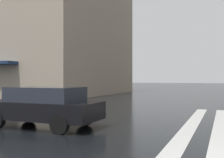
# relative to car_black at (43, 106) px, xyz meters

# --- Properties ---
(haussmann_block_mid) EXTENTS (18.25, 28.50, 22.08)m
(haussmann_block_mid) POSITION_rel_car_black_xyz_m (18.52, 19.72, 10.05)
(haussmann_block_mid) COLOR tan
(haussmann_block_mid) RESTS_ON ground_plane
(car_black) EXTENTS (1.85, 4.10, 1.41)m
(car_black) POSITION_rel_car_black_xyz_m (0.00, 0.00, 0.00)
(car_black) COLOR black
(car_black) RESTS_ON ground_plane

